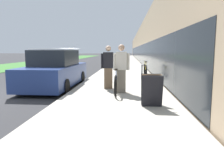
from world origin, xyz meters
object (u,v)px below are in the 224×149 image
tandem_bicycle (117,81)px  person_bystander (108,67)px  bike_rack_hoop (142,71)px  sandwich_board_sign (152,90)px  cruiser_bike_nearest (145,70)px  parked_sedan_curbside (56,71)px  person_rider (121,69)px

tandem_bicycle → person_bystander: (-0.37, 0.38, 0.49)m
person_bystander → bike_rack_hoop: bearing=56.6°
bike_rack_hoop → sandwich_board_sign: bearing=-90.7°
cruiser_bike_nearest → parked_sedan_curbside: parked_sedan_curbside is taller
tandem_bicycle → cruiser_bike_nearest: (1.44, 4.03, 0.01)m
person_rider → parked_sedan_curbside: 3.48m
person_rider → tandem_bicycle: bearing=116.7°
bike_rack_hoop → sandwich_board_sign: sandwich_board_sign is taller
tandem_bicycle → person_bystander: person_bystander is taller
bike_rack_hoop → parked_sedan_curbside: size_ratio=0.18×
person_bystander → sandwich_board_sign: 2.90m
person_rider → cruiser_bike_nearest: size_ratio=1.04×
bike_rack_hoop → tandem_bicycle: bearing=-113.1°
person_rider → parked_sedan_curbside: bearing=152.7°
tandem_bicycle → cruiser_bike_nearest: 4.28m
cruiser_bike_nearest → bike_rack_hoop: bearing=-102.3°
person_rider → bike_rack_hoop: 3.22m
person_bystander → parked_sedan_curbside: (-2.53, 0.86, -0.25)m
person_bystander → bike_rack_hoop: person_bystander is taller
tandem_bicycle → person_rider: 0.64m
tandem_bicycle → person_bystander: bearing=134.6°
bike_rack_hoop → parked_sedan_curbside: bearing=-160.3°
bike_rack_hoop → cruiser_bike_nearest: 1.37m
bike_rack_hoop → sandwich_board_sign: (-0.06, -4.78, -0.06)m
tandem_bicycle → sandwich_board_sign: bearing=-62.4°
person_bystander → parked_sedan_curbside: 2.69m
person_rider → parked_sedan_curbside: person_rider is taller
person_rider → person_bystander: person_rider is taller
parked_sedan_curbside → cruiser_bike_nearest: bearing=32.7°
tandem_bicycle → bike_rack_hoop: size_ratio=3.26×
tandem_bicycle → bike_rack_hoop: (1.15, 2.70, 0.12)m
tandem_bicycle → parked_sedan_curbside: size_ratio=0.59×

